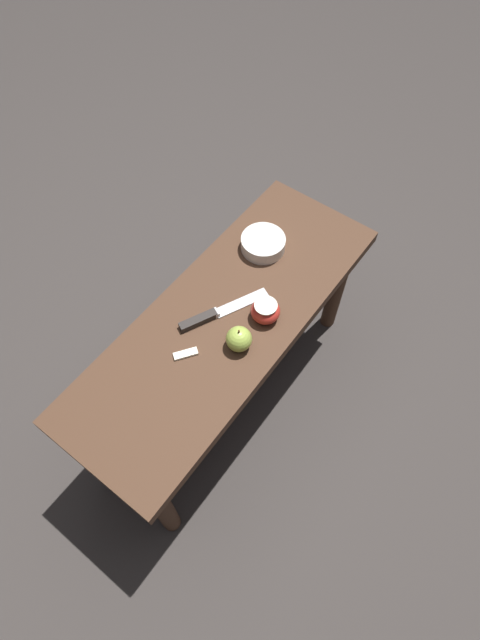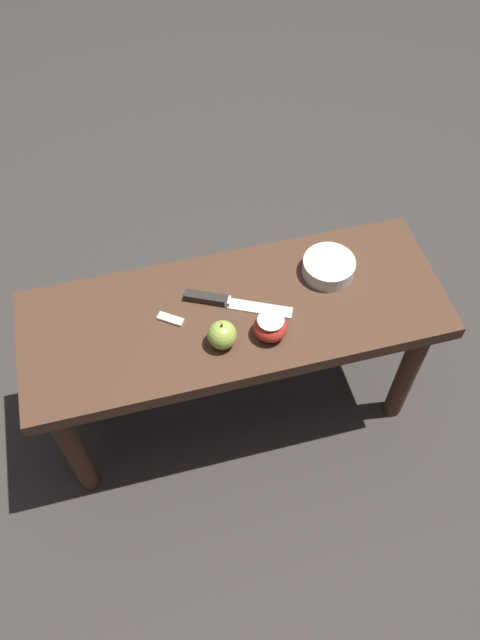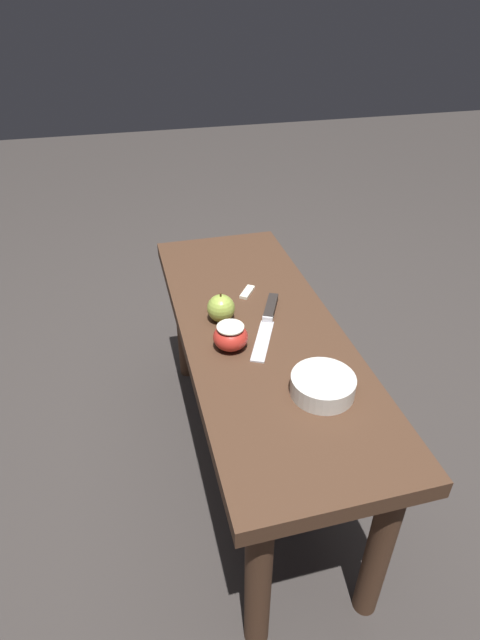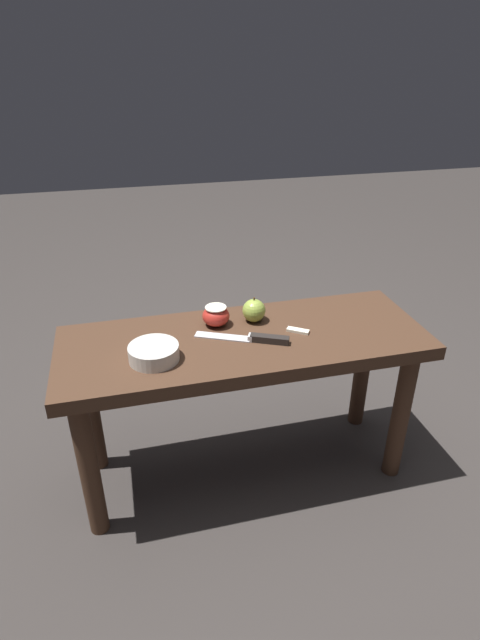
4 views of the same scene
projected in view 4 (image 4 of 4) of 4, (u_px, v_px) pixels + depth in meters
name	position (u px, v px, depth m)	size (l,w,h in m)	color
ground_plane	(244.00, 467.00, 1.65)	(8.00, 8.00, 0.00)	#383330
wooden_bench	(244.00, 361.00, 1.45)	(1.04, 0.38, 0.50)	#472D1E
knife	(256.00, 338.00, 1.38)	(0.25, 0.14, 0.02)	silver
apple_whole	(254.00, 311.00, 1.48)	(0.07, 0.07, 0.08)	#9EB747
apple_cut	(216.00, 316.00, 1.46)	(0.08, 0.08, 0.06)	red
apple_slice_near_knife	(298.00, 331.00, 1.43)	(0.06, 0.05, 0.01)	white
bowl	(154.00, 353.00, 1.29)	(0.13, 0.13, 0.04)	silver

